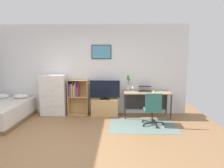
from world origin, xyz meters
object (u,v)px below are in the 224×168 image
Objects in this scene: tv_stand at (105,107)px; laptop at (145,89)px; dresser at (54,95)px; television at (105,90)px; office_chair at (153,108)px; bookshelf at (76,94)px; bamboo_vase at (128,84)px; computer_mouse at (154,91)px; desk at (147,96)px; wine_glass at (133,87)px.

tv_stand is 1.81× the size of laptop.
television is (1.53, -0.01, 0.16)m from dresser.
laptop is at bearing 97.80° from office_chair.
bookshelf is 2.43× the size of laptop.
bamboo_vase is at bearing 8.57° from television.
laptop reaches higher than tv_stand.
bookshelf reaches higher than computer_mouse.
television reaches higher than tv_stand.
dresser is 2.77m from desk.
bamboo_vase is at bearing 6.77° from tv_stand.
bookshelf is at bearing 175.66° from computer_mouse.
dresser is 1.58m from tv_stand.
tv_stand is 1.52m from computer_mouse.
desk is (2.09, -0.08, -0.01)m from bookshelf.
dresser is 0.91× the size of desk.
dresser is at bearing -172.99° from laptop.
computer_mouse is (0.15, 0.81, 0.30)m from office_chair.
tv_stand is at bearing -173.23° from bamboo_vase.
computer_mouse is (0.20, -0.10, 0.15)m from desk.
bamboo_vase is at bearing 121.68° from office_chair.
bamboo_vase is (-0.73, 0.21, 0.19)m from computer_mouse.
wine_glass is at bearing -151.39° from laptop.
computer_mouse is at bearing -4.99° from tv_stand.
tv_stand is at bearing 178.66° from desk.
dresser reaches higher than office_chair.
television is 1.97× the size of bamboo_vase.
bookshelf reaches higher than office_chair.
bamboo_vase is 0.28m from wine_glass.
dresser reaches higher than bookshelf.
laptop is 0.40m from wine_glass.
dresser is 2.96m from office_chair.
wine_glass is at bearing -10.78° from tv_stand.
tv_stand is 0.89× the size of television.
wine_glass reaches higher than desk.
bookshelf is 5.88× the size of wine_glass.
dresser is at bearing 163.91° from office_chair.
laptop reaches higher than computer_mouse.
bamboo_vase reaches higher than computer_mouse.
office_chair is 1.00m from wine_glass.
computer_mouse is at bearing -26.05° from desk.
laptop is 0.97× the size of bamboo_vase.
office_chair is 4.78× the size of wine_glass.
tv_stand is at bearing 169.22° from wine_glass.
tv_stand is 1.75× the size of bamboo_vase.
laptop is 4.19× the size of computer_mouse.
tv_stand is 0.92× the size of office_chair.
computer_mouse is at bearing 81.50° from office_chair.
office_chair is 8.27× the size of computer_mouse.
computer_mouse is (2.96, -0.11, 0.15)m from dresser.
television is 0.73m from bamboo_vase.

